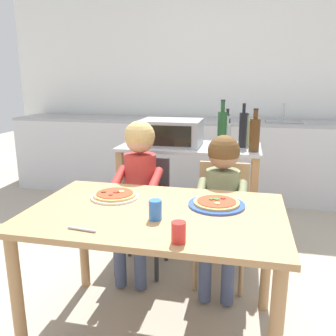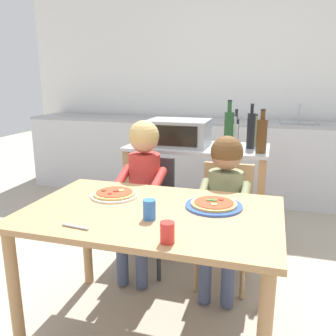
{
  "view_description": "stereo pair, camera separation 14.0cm",
  "coord_description": "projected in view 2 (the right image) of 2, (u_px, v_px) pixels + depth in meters",
  "views": [
    {
      "loc": [
        0.43,
        -1.64,
        1.38
      ],
      "look_at": [
        0.0,
        0.3,
        0.88
      ],
      "focal_mm": 37.84,
      "sensor_mm": 36.0,
      "label": 1
    },
    {
      "loc": [
        0.57,
        -1.6,
        1.38
      ],
      "look_at": [
        0.0,
        0.3,
        0.88
      ],
      "focal_mm": 37.84,
      "sensor_mm": 36.0,
      "label": 2
    }
  ],
  "objects": [
    {
      "name": "kitchen_island_cart",
      "position": [
        197.0,
        179.0,
        2.93
      ],
      "size": [
        1.13,
        0.55,
        0.85
      ],
      "color": "#B7BABF",
      "rests_on": "ground"
    },
    {
      "name": "dining_chair_left",
      "position": [
        148.0,
        205.0,
        2.6
      ],
      "size": [
        0.36,
        0.36,
        0.81
      ],
      "color": "#333338",
      "rests_on": "ground"
    },
    {
      "name": "drinking_cup_red",
      "position": [
        167.0,
        232.0,
        1.44
      ],
      "size": [
        0.06,
        0.06,
        0.09
      ],
      "primitive_type": "cylinder",
      "color": "red",
      "rests_on": "dining_table"
    },
    {
      "name": "bottle_brown_beer",
      "position": [
        251.0,
        130.0,
        2.72
      ],
      "size": [
        0.06,
        0.06,
        0.34
      ],
      "color": "black",
      "rests_on": "kitchen_island_cart"
    },
    {
      "name": "bottle_dark_olive_oil",
      "position": [
        262.0,
        135.0,
        2.56
      ],
      "size": [
        0.08,
        0.08,
        0.32
      ],
      "color": "#4C2D14",
      "rests_on": "kitchen_island_cart"
    },
    {
      "name": "child_in_red_shirt",
      "position": [
        142.0,
        178.0,
        2.44
      ],
      "size": [
        0.32,
        0.42,
        1.09
      ],
      "color": "#424C6B",
      "rests_on": "ground"
    },
    {
      "name": "bottle_slim_sauce",
      "position": [
        255.0,
        133.0,
        2.82
      ],
      "size": [
        0.06,
        0.06,
        0.26
      ],
      "color": "olive",
      "rests_on": "kitchen_island_cart"
    },
    {
      "name": "dining_chair_right",
      "position": [
        225.0,
        215.0,
        2.4
      ],
      "size": [
        0.36,
        0.36,
        0.81
      ],
      "color": "tan",
      "rests_on": "ground"
    },
    {
      "name": "toaster_oven",
      "position": [
        179.0,
        133.0,
        2.86
      ],
      "size": [
        0.49,
        0.38,
        0.21
      ],
      "color": "#999BA0",
      "rests_on": "kitchen_island_cart"
    },
    {
      "name": "back_wall_tiled",
      "position": [
        228.0,
        81.0,
        4.37
      ],
      "size": [
        5.32,
        0.12,
        2.7
      ],
      "color": "white",
      "rests_on": "ground"
    },
    {
      "name": "bottle_squat_spirits",
      "position": [
        229.0,
        130.0,
        2.62
      ],
      "size": [
        0.07,
        0.07,
        0.38
      ],
      "color": "#1E4723",
      "rests_on": "kitchen_island_cart"
    },
    {
      "name": "ground_plane",
      "position": [
        196.0,
        243.0,
        3.05
      ],
      "size": [
        11.46,
        11.46,
        0.0
      ],
      "primitive_type": "plane",
      "color": "#A89E8C"
    },
    {
      "name": "drinking_cup_blue",
      "position": [
        149.0,
        209.0,
        1.68
      ],
      "size": [
        0.06,
        0.06,
        0.1
      ],
      "primitive_type": "cylinder",
      "color": "blue",
      "rests_on": "dining_table"
    },
    {
      "name": "child_in_olive_shirt",
      "position": [
        224.0,
        193.0,
        2.25
      ],
      "size": [
        0.32,
        0.42,
        1.01
      ],
      "color": "#424C6B",
      "rests_on": "ground"
    },
    {
      "name": "pizza_plate_blue_rimmed",
      "position": [
        214.0,
        205.0,
        1.85
      ],
      "size": [
        0.3,
        0.3,
        0.03
      ],
      "color": "#3356B7",
      "rests_on": "dining_table"
    },
    {
      "name": "dining_table",
      "position": [
        152.0,
        229.0,
        1.83
      ],
      "size": [
        1.3,
        0.83,
        0.73
      ],
      "color": "#AD7F51",
      "rests_on": "ground"
    },
    {
      "name": "bottle_tall_green_wine",
      "position": [
        235.0,
        136.0,
        2.72
      ],
      "size": [
        0.05,
        0.05,
        0.26
      ],
      "color": "#ADB7B2",
      "rests_on": "kitchen_island_cart"
    },
    {
      "name": "pizza_plate_white",
      "position": [
        114.0,
        194.0,
        2.02
      ],
      "size": [
        0.27,
        0.27,
        0.03
      ],
      "color": "white",
      "rests_on": "dining_table"
    },
    {
      "name": "kitchen_counter",
      "position": [
        221.0,
        159.0,
        4.21
      ],
      "size": [
        4.79,
        0.6,
        1.11
      ],
      "color": "silver",
      "rests_on": "ground"
    },
    {
      "name": "bottle_clear_vinegar",
      "position": [
        236.0,
        130.0,
        2.91
      ],
      "size": [
        0.05,
        0.05,
        0.29
      ],
      "color": "black",
      "rests_on": "kitchen_island_cart"
    },
    {
      "name": "serving_spoon",
      "position": [
        75.0,
        227.0,
        1.59
      ],
      "size": [
        0.14,
        0.03,
        0.01
      ],
      "primitive_type": "cylinder",
      "rotation": [
        0.0,
        1.57,
        3.03
      ],
      "color": "#B7BABF",
      "rests_on": "dining_table"
    }
  ]
}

